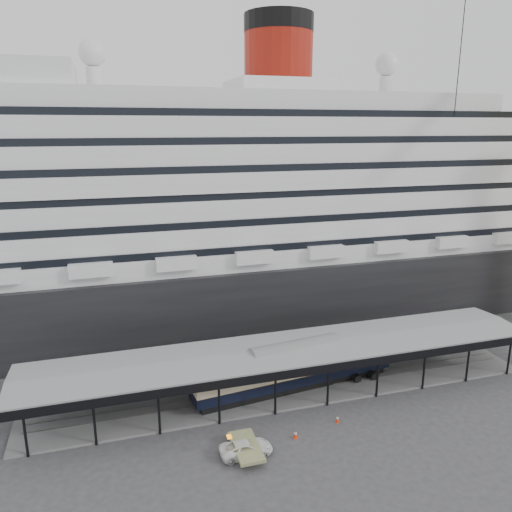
{
  "coord_description": "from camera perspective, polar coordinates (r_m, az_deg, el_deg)",
  "views": [
    {
      "loc": [
        -17.84,
        -41.48,
        28.28
      ],
      "look_at": [
        -2.76,
        8.0,
        14.81
      ],
      "focal_mm": 35.0,
      "sensor_mm": 36.0,
      "label": 1
    }
  ],
  "objects": [
    {
      "name": "traffic_cone_mid",
      "position": [
        49.63,
        4.53,
        -19.65
      ],
      "size": [
        0.51,
        0.51,
        0.79
      ],
      "rotation": [
        0.0,
        0.0,
        -0.3
      ],
      "color": "red",
      "rests_on": "ground"
    },
    {
      "name": "traffic_cone_left",
      "position": [
        48.71,
        -2.36,
        -20.42
      ],
      "size": [
        0.37,
        0.37,
        0.69
      ],
      "rotation": [
        0.0,
        0.0,
        0.04
      ],
      "color": "#E7420C",
      "rests_on": "ground"
    },
    {
      "name": "cruise_ship",
      "position": [
        76.28,
        -3.27,
        7.09
      ],
      "size": [
        130.0,
        30.0,
        43.9
      ],
      "color": "black",
      "rests_on": "ground"
    },
    {
      "name": "traffic_cone_right",
      "position": [
        52.28,
        9.3,
        -17.89
      ],
      "size": [
        0.39,
        0.39,
        0.74
      ],
      "rotation": [
        0.0,
        0.0,
        0.04
      ],
      "color": "red",
      "rests_on": "ground"
    },
    {
      "name": "pullman_carriage",
      "position": [
        56.2,
        4.46,
        -12.45
      ],
      "size": [
        23.55,
        5.75,
        22.93
      ],
      "rotation": [
        0.0,
        0.0,
        0.12
      ],
      "color": "black",
      "rests_on": "ground"
    },
    {
      "name": "port_truck",
      "position": [
        47.33,
        -1.13,
        -21.12
      ],
      "size": [
        4.74,
        2.2,
        1.31
      ],
      "primitive_type": "imported",
      "rotation": [
        0.0,
        0.0,
        1.57
      ],
      "color": "white",
      "rests_on": "ground"
    },
    {
      "name": "platform_canopy",
      "position": [
        56.13,
        3.68,
        -12.94
      ],
      "size": [
        56.0,
        9.18,
        5.3
      ],
      "color": "slate",
      "rests_on": "ground"
    },
    {
      "name": "ground",
      "position": [
        53.28,
        5.61,
        -17.54
      ],
      "size": [
        200.0,
        200.0,
        0.0
      ],
      "primitive_type": "plane",
      "color": "#353537",
      "rests_on": "ground"
    }
  ]
}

